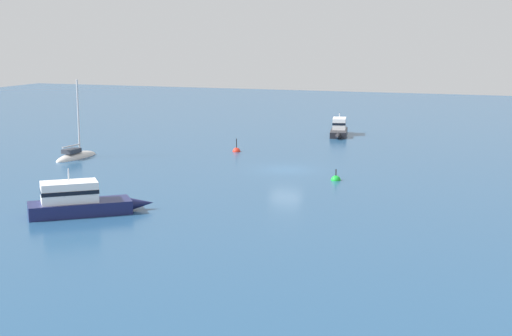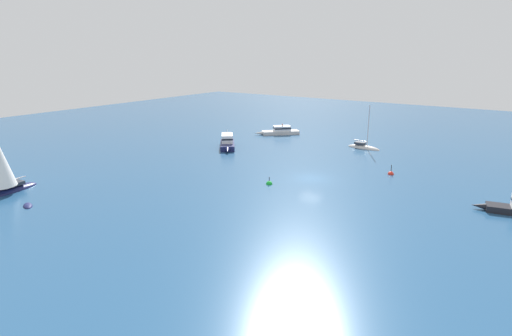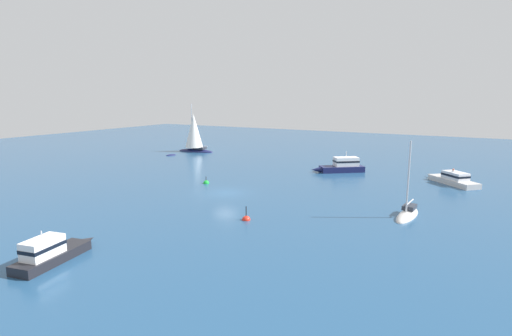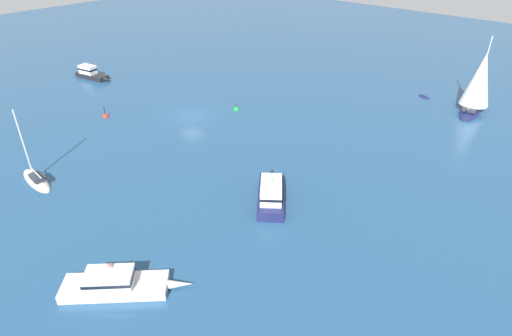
{
  "view_description": "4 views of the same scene",
  "coord_description": "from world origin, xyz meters",
  "px_view_note": "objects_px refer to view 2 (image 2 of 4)",
  "views": [
    {
      "loc": [
        -57.05,
        -17.64,
        10.94
      ],
      "look_at": [
        -9.13,
        -0.69,
        1.74
      ],
      "focal_mm": 53.25,
      "sensor_mm": 36.0,
      "label": 1
    },
    {
      "loc": [
        21.88,
        -43.67,
        14.75
      ],
      "look_at": [
        -5.81,
        -3.26,
        1.11
      ],
      "focal_mm": 29.7,
      "sensor_mm": 36.0,
      "label": 2
    },
    {
      "loc": [
        36.17,
        24.31,
        10.64
      ],
      "look_at": [
        -8.52,
        -0.94,
        1.37
      ],
      "focal_mm": 28.39,
      "sensor_mm": 36.0,
      "label": 3
    },
    {
      "loc": [
        -36.9,
        30.16,
        20.71
      ],
      "look_at": [
        -16.11,
        6.51,
        1.88
      ],
      "focal_mm": 29.8,
      "sensor_mm": 36.0,
      "label": 4
    }
  ],
  "objects_px": {
    "ketch_1": "(363,148)",
    "powerboat_1": "(227,142)",
    "channel_buoy": "(269,184)",
    "motor_cruiser": "(280,131)",
    "mooring_buoy": "(391,174)",
    "rib": "(28,206)"
  },
  "relations": [
    {
      "from": "powerboat_1",
      "to": "channel_buoy",
      "type": "height_order",
      "value": "powerboat_1"
    },
    {
      "from": "channel_buoy",
      "to": "powerboat_1",
      "type": "bearing_deg",
      "value": 142.13
    },
    {
      "from": "rib",
      "to": "mooring_buoy",
      "type": "xyz_separation_m",
      "value": [
        26.0,
        31.21,
        0.01
      ]
    },
    {
      "from": "channel_buoy",
      "to": "motor_cruiser",
      "type": "bearing_deg",
      "value": 118.91
    },
    {
      "from": "powerboat_1",
      "to": "motor_cruiser",
      "type": "bearing_deg",
      "value": 137.24
    },
    {
      "from": "rib",
      "to": "ketch_1",
      "type": "xyz_separation_m",
      "value": [
        17.98,
        43.16,
        0.11
      ]
    },
    {
      "from": "ketch_1",
      "to": "mooring_buoy",
      "type": "height_order",
      "value": "ketch_1"
    },
    {
      "from": "rib",
      "to": "mooring_buoy",
      "type": "height_order",
      "value": "mooring_buoy"
    },
    {
      "from": "mooring_buoy",
      "to": "rib",
      "type": "bearing_deg",
      "value": -129.8
    },
    {
      "from": "channel_buoy",
      "to": "rib",
      "type": "bearing_deg",
      "value": -129.11
    },
    {
      "from": "ketch_1",
      "to": "mooring_buoy",
      "type": "bearing_deg",
      "value": -51.52
    },
    {
      "from": "motor_cruiser",
      "to": "channel_buoy",
      "type": "relative_size",
      "value": 5.66
    },
    {
      "from": "channel_buoy",
      "to": "mooring_buoy",
      "type": "distance_m",
      "value": 15.65
    },
    {
      "from": "ketch_1",
      "to": "motor_cruiser",
      "type": "bearing_deg",
      "value": 176.07
    },
    {
      "from": "powerboat_1",
      "to": "mooring_buoy",
      "type": "bearing_deg",
      "value": 50.93
    },
    {
      "from": "ketch_1",
      "to": "powerboat_1",
      "type": "distance_m",
      "value": 21.31
    },
    {
      "from": "ketch_1",
      "to": "powerboat_1",
      "type": "height_order",
      "value": "ketch_1"
    },
    {
      "from": "powerboat_1",
      "to": "channel_buoy",
      "type": "distance_m",
      "value": 19.79
    },
    {
      "from": "motor_cruiser",
      "to": "rib",
      "type": "relative_size",
      "value": 3.36
    },
    {
      "from": "ketch_1",
      "to": "powerboat_1",
      "type": "relative_size",
      "value": 1.08
    },
    {
      "from": "motor_cruiser",
      "to": "ketch_1",
      "type": "relative_size",
      "value": 0.93
    },
    {
      "from": "powerboat_1",
      "to": "mooring_buoy",
      "type": "xyz_separation_m",
      "value": [
        25.85,
        -0.31,
        -0.84
      ]
    }
  ]
}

